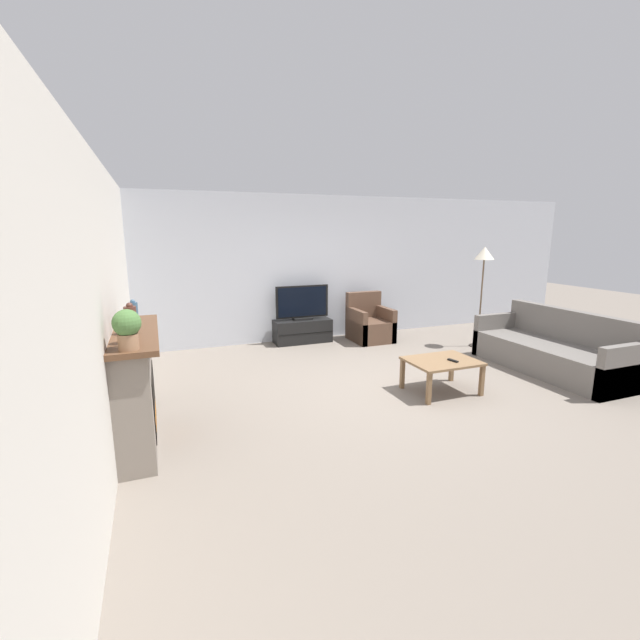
# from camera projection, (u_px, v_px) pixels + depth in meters

# --- Properties ---
(ground_plane) EXTENTS (24.00, 24.00, 0.00)m
(ground_plane) POSITION_uv_depth(u_px,v_px,m) (384.00, 384.00, 5.83)
(ground_plane) COLOR slate
(wall_back) EXTENTS (12.00, 0.06, 2.70)m
(wall_back) POSITION_uv_depth(u_px,v_px,m) (313.00, 268.00, 8.09)
(wall_back) COLOR silver
(wall_back) RESTS_ON ground
(wall_left) EXTENTS (0.06, 12.00, 2.70)m
(wall_left) POSITION_uv_depth(u_px,v_px,m) (111.00, 299.00, 4.40)
(wall_left) COLOR beige
(wall_left) RESTS_ON ground
(fireplace) EXTENTS (0.43, 1.62, 1.11)m
(fireplace) POSITION_uv_depth(u_px,v_px,m) (136.00, 386.00, 4.15)
(fireplace) COLOR slate
(fireplace) RESTS_ON ground
(mantel_vase_left) EXTENTS (0.12, 0.12, 0.28)m
(mantel_vase_left) POSITION_uv_depth(u_px,v_px,m) (129.00, 329.00, 3.57)
(mantel_vase_left) COLOR #994C3D
(mantel_vase_left) RESTS_ON fireplace
(mantel_vase_centre_left) EXTENTS (0.11, 0.11, 0.29)m
(mantel_vase_centre_left) POSITION_uv_depth(u_px,v_px,m) (131.00, 319.00, 3.90)
(mantel_vase_centre_left) COLOR #512D23
(mantel_vase_centre_left) RESTS_ON fireplace
(mantel_vase_right) EXTENTS (0.09, 0.09, 0.23)m
(mantel_vase_right) POSITION_uv_depth(u_px,v_px,m) (133.00, 311.00, 4.46)
(mantel_vase_right) COLOR #385670
(mantel_vase_right) RESTS_ON fireplace
(mantel_clock) EXTENTS (0.08, 0.11, 0.15)m
(mantel_clock) POSITION_uv_depth(u_px,v_px,m) (133.00, 320.00, 4.17)
(mantel_clock) COLOR brown
(mantel_clock) RESTS_ON fireplace
(potted_plant) EXTENTS (0.22, 0.22, 0.33)m
(potted_plant) POSITION_uv_depth(u_px,v_px,m) (127.00, 327.00, 3.38)
(potted_plant) COLOR #936B4C
(potted_plant) RESTS_ON fireplace
(tv_stand) EXTENTS (1.06, 0.42, 0.43)m
(tv_stand) POSITION_uv_depth(u_px,v_px,m) (303.00, 331.00, 7.96)
(tv_stand) COLOR black
(tv_stand) RESTS_ON ground
(tv) EXTENTS (1.01, 0.18, 0.64)m
(tv) POSITION_uv_depth(u_px,v_px,m) (302.00, 304.00, 7.85)
(tv) COLOR black
(tv) RESTS_ON tv_stand
(armchair) EXTENTS (0.70, 0.76, 0.90)m
(armchair) POSITION_uv_depth(u_px,v_px,m) (369.00, 325.00, 8.10)
(armchair) COLOR brown
(armchair) RESTS_ON ground
(coffee_table) EXTENTS (0.87, 0.67, 0.43)m
(coffee_table) POSITION_uv_depth(u_px,v_px,m) (442.00, 364.00, 5.46)
(coffee_table) COLOR brown
(coffee_table) RESTS_ON ground
(remote) EXTENTS (0.07, 0.15, 0.02)m
(remote) POSITION_uv_depth(u_px,v_px,m) (453.00, 361.00, 5.39)
(remote) COLOR black
(remote) RESTS_ON coffee_table
(couch) EXTENTS (0.94, 2.26, 0.89)m
(couch) POSITION_uv_depth(u_px,v_px,m) (554.00, 352.00, 6.32)
(couch) COLOR #66605B
(couch) RESTS_ON ground
(floor_lamp) EXTENTS (0.33, 0.33, 1.78)m
(floor_lamp) POSITION_uv_depth(u_px,v_px,m) (484.00, 260.00, 7.41)
(floor_lamp) COLOR black
(floor_lamp) RESTS_ON ground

